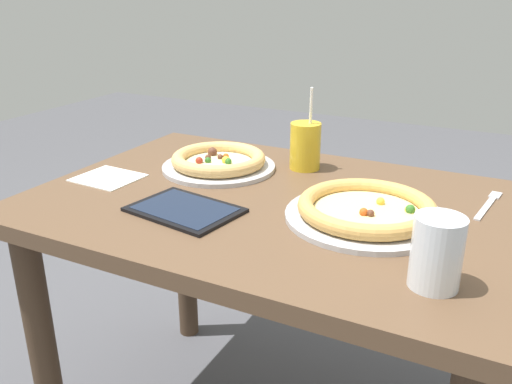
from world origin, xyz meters
name	(u,v)px	position (x,y,z in m)	size (l,w,h in m)	color
dining_table	(274,244)	(0.00, 0.00, 0.63)	(1.16, 0.81, 0.75)	brown
pizza_near	(366,210)	(0.23, -0.02, 0.77)	(0.36, 0.36, 0.05)	#B7B7BC
pizza_far	(219,162)	(-0.24, 0.13, 0.77)	(0.31, 0.31, 0.05)	#B7B7BC
drink_cup_colored	(305,146)	(-0.03, 0.25, 0.82)	(0.09, 0.09, 0.23)	gold
water_cup_clear	(437,252)	(0.41, -0.24, 0.82)	(0.09, 0.09, 0.13)	silver
paper_napkin	(108,178)	(-0.46, -0.07, 0.75)	(0.16, 0.14, 0.00)	white
fork	(489,204)	(0.46, 0.20, 0.75)	(0.05, 0.20, 0.00)	silver
tablet	(185,210)	(-0.15, -0.16, 0.75)	(0.26, 0.21, 0.01)	black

